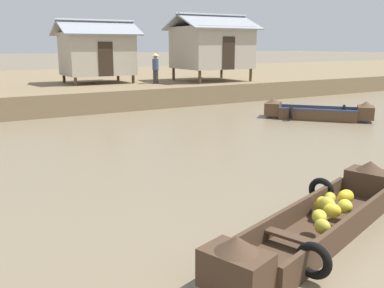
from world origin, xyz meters
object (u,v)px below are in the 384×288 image
object	(u,v)px
stilt_house_left	(97,52)
stilt_house_mid_left	(212,47)
vendor_person	(155,67)
banana_boat	(319,220)
fishing_skiff_distant	(318,112)

from	to	relation	value
stilt_house_left	stilt_house_mid_left	bearing A→B (deg)	-17.14
stilt_house_left	vendor_person	distance (m)	3.36
stilt_house_left	vendor_person	bearing A→B (deg)	-37.77
banana_boat	stilt_house_left	distance (m)	19.54
fishing_skiff_distant	stilt_house_mid_left	world-z (taller)	stilt_house_mid_left
fishing_skiff_distant	stilt_house_left	bearing A→B (deg)	118.90
fishing_skiff_distant	stilt_house_left	xyz separation A→B (m)	(-5.95, 10.77, 2.38)
banana_boat	vendor_person	size ratio (longest dim) A/B	3.17
banana_boat	vendor_person	world-z (taller)	vendor_person
stilt_house_mid_left	vendor_person	world-z (taller)	stilt_house_mid_left
stilt_house_mid_left	banana_boat	bearing A→B (deg)	-117.79
banana_boat	fishing_skiff_distant	xyz separation A→B (m)	(8.74, 8.42, 0.02)
stilt_house_left	fishing_skiff_distant	bearing A→B (deg)	-61.10
banana_boat	stilt_house_left	world-z (taller)	stilt_house_left
vendor_person	stilt_house_left	bearing A→B (deg)	142.23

